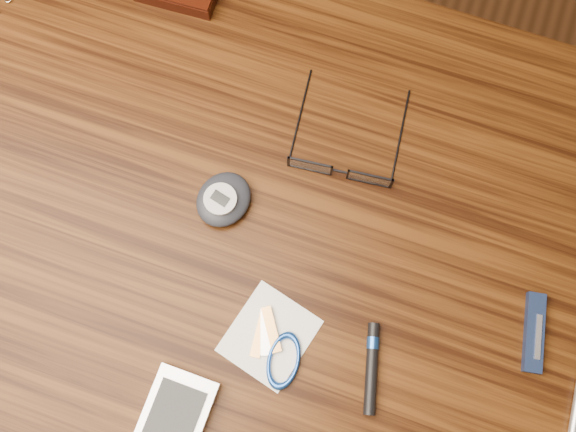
% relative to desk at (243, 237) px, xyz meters
% --- Properties ---
extents(ground, '(3.80, 3.80, 0.00)m').
position_rel_desk_xyz_m(ground, '(0.00, 0.00, -0.65)').
color(ground, '#472814').
rests_on(ground, ground).
extents(desk, '(1.00, 0.70, 0.75)m').
position_rel_desk_xyz_m(desk, '(0.00, 0.00, 0.00)').
color(desk, '#3A1D09').
rests_on(desk, ground).
extents(eyeglasses, '(0.14, 0.14, 0.03)m').
position_rel_desk_xyz_m(eyeglasses, '(0.10, 0.09, 0.11)').
color(eyeglasses, black).
rests_on(eyeglasses, desk).
extents(pda_phone, '(0.07, 0.13, 0.02)m').
position_rel_desk_xyz_m(pda_phone, '(0.02, -0.25, 0.11)').
color(pda_phone, silver).
rests_on(pda_phone, desk).
extents(pedometer, '(0.08, 0.08, 0.03)m').
position_rel_desk_xyz_m(pedometer, '(-0.02, 0.01, 0.11)').
color(pedometer, black).
rests_on(pedometer, desk).
extents(notepad_keys, '(0.10, 0.11, 0.01)m').
position_rel_desk_xyz_m(notepad_keys, '(0.09, -0.13, 0.11)').
color(notepad_keys, white).
rests_on(notepad_keys, desk).
extents(pocket_knife, '(0.03, 0.09, 0.01)m').
position_rel_desk_xyz_m(pocket_knife, '(0.36, -0.02, 0.11)').
color(pocket_knife, '#13203C').
rests_on(pocket_knife, desk).
extents(black_blue_pen, '(0.04, 0.10, 0.01)m').
position_rel_desk_xyz_m(black_blue_pen, '(0.20, -0.11, 0.11)').
color(black_blue_pen, black).
rests_on(black_blue_pen, desk).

